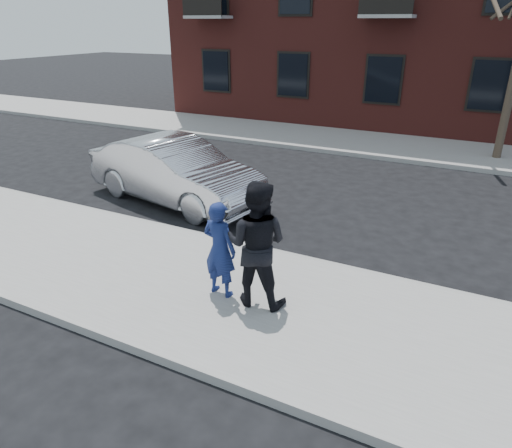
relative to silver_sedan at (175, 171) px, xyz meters
The scene contains 8 objects.
ground 4.35m from the silver_sedan, 48.46° to the right, with size 100.00×100.00×0.00m, color black.
near_sidewalk 4.52m from the silver_sedan, 50.59° to the right, with size 50.00×3.50×0.15m, color gray.
near_curb 3.36m from the silver_sedan, 30.20° to the right, with size 50.00×0.10×0.15m, color #999691.
far_sidewalk 8.57m from the silver_sedan, 70.60° to the left, with size 50.00×3.50×0.15m, color gray.
far_curb 6.90m from the silver_sedan, 65.60° to the left, with size 50.00×0.10×0.15m, color #999691.
silver_sedan is the anchor object (origin of this frame).
man_hoodie 4.85m from the silver_sedan, 45.58° to the right, with size 0.63×0.51×1.62m.
man_peacoat 5.29m from the silver_sedan, 40.29° to the right, with size 1.09×0.90×2.04m.
Camera 1 is at (3.99, -5.78, 4.29)m, focal length 32.00 mm.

